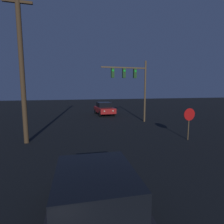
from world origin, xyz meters
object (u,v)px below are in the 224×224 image
object	(u,v)px
car_near	(95,201)
car_far	(104,108)
traffic_signal_mast	(133,80)
stop_sign	(189,118)
utility_pole	(22,65)

from	to	relation	value
car_near	car_far	size ratio (longest dim) A/B	1.00
car_near	traffic_signal_mast	distance (m)	14.28
car_near	traffic_signal_mast	bearing A→B (deg)	68.23
traffic_signal_mast	stop_sign	size ratio (longest dim) A/B	2.91
car_far	traffic_signal_mast	xyz separation A→B (m)	(1.67, -5.72, 3.32)
stop_sign	utility_pole	xyz separation A→B (m)	(-10.09, 1.93, 3.22)
traffic_signal_mast	utility_pole	xyz separation A→B (m)	(-8.79, -4.77, 0.53)
car_far	car_near	bearing A→B (deg)	75.22
traffic_signal_mast	stop_sign	world-z (taller)	traffic_signal_mast
car_far	utility_pole	xyz separation A→B (m)	(-7.12, -10.48, 3.85)
car_near	car_far	distance (m)	18.81
car_near	car_far	world-z (taller)	same
utility_pole	car_near	bearing A→B (deg)	-68.96
car_far	utility_pole	bearing A→B (deg)	53.60
car_far	utility_pole	size ratio (longest dim) A/B	0.48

